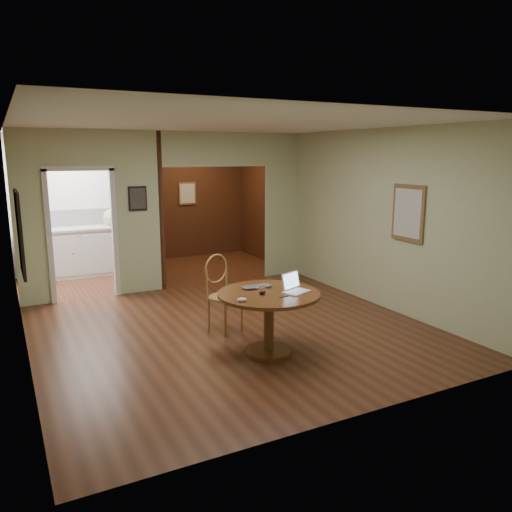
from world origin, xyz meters
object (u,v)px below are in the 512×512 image
open_laptop (294,286)px  chair (222,289)px  closed_laptop (259,288)px  dining_table (269,308)px

open_laptop → chair: bearing=91.4°
chair → closed_laptop: size_ratio=2.79×
chair → open_laptop: (0.45, -1.08, 0.23)m
dining_table → closed_laptop: 0.28m
chair → closed_laptop: chair is taller
chair → open_laptop: bearing=-86.9°
dining_table → open_laptop: (0.29, -0.08, 0.25)m
dining_table → chair: (-0.17, 0.99, 0.02)m
chair → open_laptop: chair is taller
dining_table → closed_laptop: closed_laptop is taller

